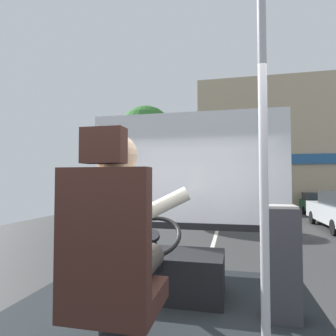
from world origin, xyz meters
TOP-DOWN VIEW (x-y plane):
  - ground at (0.00, 8.80)m, footprint 18.00×44.00m
  - driver_seat at (-0.06, -0.52)m, footprint 0.48×0.48m
  - bus_driver at (-0.06, -0.42)m, footprint 0.77×0.61m
  - steering_console at (-0.06, 0.71)m, footprint 1.10×0.97m
  - handrail_pole at (0.73, -0.47)m, footprint 0.04×0.04m
  - fare_box at (0.94, 0.47)m, footprint 0.26×0.24m
  - windshield_panel at (0.00, 1.62)m, footprint 2.50×0.08m
  - street_tree at (-3.47, 11.19)m, footprint 2.66×2.66m
  - shop_building at (4.59, 18.75)m, footprint 12.38×4.42m
  - parked_car_green at (5.33, 16.78)m, footprint 1.77×4.27m

SIDE VIEW (x-z plane):
  - ground at x=0.00m, z-range -0.05..0.00m
  - parked_car_green at x=5.33m, z-range 0.02..1.21m
  - steering_console at x=-0.06m, z-range 0.66..1.44m
  - fare_box at x=0.94m, z-range 0.83..1.72m
  - driver_seat at x=-0.06m, z-range 0.74..2.09m
  - bus_driver at x=-0.06m, z-range 1.21..2.06m
  - windshield_panel at x=0.00m, z-range 1.14..2.62m
  - handrail_pole at x=0.73m, z-range 0.83..2.96m
  - street_tree at x=-3.47m, z-range 1.37..6.86m
  - shop_building at x=4.59m, z-range 0.00..8.48m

